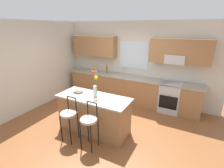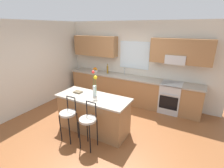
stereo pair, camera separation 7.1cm
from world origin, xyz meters
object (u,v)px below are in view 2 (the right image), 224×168
kitchen_island (94,114)px  bar_stool_middle (88,122)px  bottle_olive_oil (108,69)px  cookbook (78,92)px  bar_stool_near (68,115)px  flower_vase (95,86)px  fruit_bowl_oranges (95,70)px  oven_range (170,97)px

kitchen_island → bar_stool_middle: 0.67m
kitchen_island → bottle_olive_oil: bearing=110.7°
kitchen_island → cookbook: 0.68m
bar_stool_near → bar_stool_middle: bearing=0.0°
bar_stool_near → cookbook: (-0.21, 0.62, 0.30)m
kitchen_island → bar_stool_near: size_ratio=1.74×
bar_stool_near → flower_vase: size_ratio=1.65×
fruit_bowl_oranges → bottle_olive_oil: 0.55m
kitchen_island → bar_stool_near: bearing=-115.3°
oven_range → fruit_bowl_oranges: fruit_bowl_oranges is taller
bar_stool_near → cookbook: bearing=108.9°
kitchen_island → bar_stool_middle: size_ratio=1.74×
bottle_olive_oil → flower_vase: bearing=-68.2°
bar_stool_middle → fruit_bowl_oranges: bearing=121.3°
flower_vase → cookbook: bearing=-176.8°
flower_vase → fruit_bowl_oranges: 2.34m
kitchen_island → flower_vase: 0.72m
bar_stool_near → bar_stool_middle: same height
oven_range → flower_vase: size_ratio=1.46×
flower_vase → cookbook: size_ratio=3.16×
kitchen_island → bar_stool_near: bar_stool_near is taller
bottle_olive_oil → cookbook: bearing=-82.3°
flower_vase → kitchen_island: bearing=-106.6°
bar_stool_middle → bar_stool_near: bearing=180.0°
fruit_bowl_oranges → bar_stool_near: bearing=-68.5°
oven_range → flower_vase: bearing=-127.8°
kitchen_island → bar_stool_near: (-0.28, -0.58, 0.17)m
oven_range → kitchen_island: (-1.49, -1.96, 0.00)m
oven_range → bar_stool_near: (-1.77, -2.54, 0.18)m
fruit_bowl_oranges → bar_stool_middle: bearing=-58.7°
cookbook → kitchen_island: bearing=-4.2°
oven_range → fruit_bowl_oranges: 2.83m
fruit_bowl_oranges → bottle_olive_oil: bottle_olive_oil is taller
kitchen_island → fruit_bowl_oranges: 2.43m
cookbook → flower_vase: bearing=3.2°
oven_range → flower_vase: flower_vase is taller
flower_vase → fruit_bowl_oranges: size_ratio=2.63×
bar_stool_near → cookbook: 0.72m
oven_range → flower_vase: 2.51m
cookbook → fruit_bowl_oranges: 2.11m
oven_range → kitchen_island: same height
kitchen_island → flower_vase: bearing=73.4°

